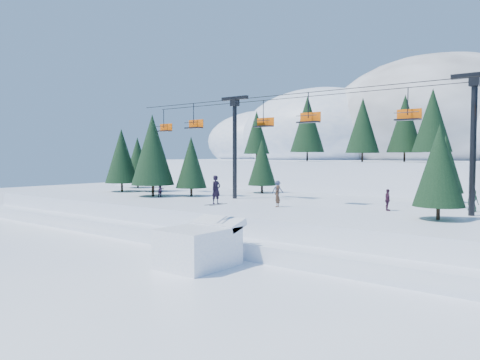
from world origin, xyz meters
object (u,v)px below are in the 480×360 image
Objects in this scene: banner_near at (315,263)px; banner_far at (370,272)px; jump_kicker at (199,245)px; chairlift at (320,128)px.

banner_far is (3.38, 0.07, 0.00)m from banner_near.
jump_kicker is 1.96× the size of banner_far.
jump_kicker is at bearing -88.64° from chairlift.
chairlift is at bearing 128.30° from banner_far.
chairlift is 16.91m from banner_near.
jump_kicker is 1.96× the size of banner_near.
banner_near is (6.68, -12.81, -8.78)m from chairlift.
banner_far is at bearing 1.23° from banner_near.
chairlift is 16.35× the size of banner_near.
jump_kicker is 7.09m from banner_near.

